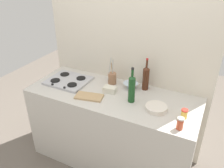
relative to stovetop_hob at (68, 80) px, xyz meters
name	(u,v)px	position (x,y,z in m)	size (l,w,h in m)	color
ground_plane	(112,157)	(0.57, -0.03, -0.91)	(6.00, 6.00, 0.00)	#6B6056
counter_block	(112,128)	(0.57, -0.03, -0.46)	(1.80, 0.70, 0.90)	beige
backsplash_panel	(127,63)	(0.57, 0.35, 0.19)	(1.90, 0.06, 2.21)	beige
stovetop_hob	(68,80)	(0.00, 0.00, 0.00)	(0.46, 0.39, 0.04)	#B2B2B7
plate_stack	(156,108)	(1.07, -0.10, 0.01)	(0.21, 0.21, 0.04)	silver
wine_bottle_leftmost	(132,88)	(0.80, -0.07, 0.13)	(0.07, 0.07, 0.36)	#19471E
wine_bottle_mid_left	(146,78)	(0.84, 0.23, 0.12)	(0.07, 0.07, 0.36)	#472314
mixing_bowl	(131,85)	(0.70, 0.18, 0.02)	(0.16, 0.16, 0.06)	silver
butter_dish	(110,89)	(0.53, 0.01, 0.02)	(0.13, 0.09, 0.06)	silver
utensil_crock	(112,78)	(0.47, 0.18, 0.06)	(0.09, 0.09, 0.32)	#996B4C
condiment_jar_front	(180,123)	(1.32, -0.28, 0.04)	(0.06, 0.06, 0.11)	#C64C2D
condiment_jar_rear	(184,114)	(1.32, -0.11, 0.03)	(0.06, 0.06, 0.09)	gold
cutting_board	(89,97)	(0.39, -0.19, 0.00)	(0.28, 0.14, 0.02)	tan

